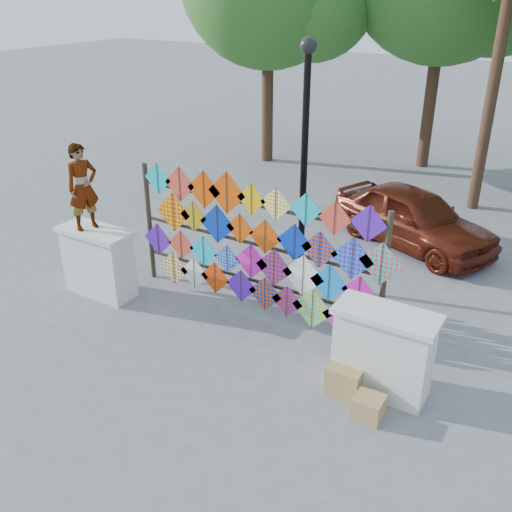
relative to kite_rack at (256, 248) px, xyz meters
The scene contains 9 objects.
ground 1.42m from the kite_rack, 97.89° to the right, with size 80.00×80.00×0.00m, color gray.
parapet_left 3.00m from the kite_rack, 161.74° to the right, with size 1.40×0.65×1.28m.
parapet_right 2.82m from the kite_rack, 19.56° to the right, with size 1.40×0.65×1.28m.
kite_rack is the anchor object (origin of this frame).
vendor_woman 3.19m from the kite_rack, 162.57° to the right, with size 0.56×0.37×1.53m, color #99999E.
sedan 4.46m from the kite_rack, 70.90° to the left, with size 1.52×3.77×1.28m, color #51190E.
lamppost 1.96m from the kite_rack, 81.11° to the left, with size 0.28×0.28×4.46m.
cardboard_box_near 2.71m from the kite_rack, 28.71° to the right, with size 0.49×0.43×0.43m, color #A78350.
cardboard_box_far 3.27m from the kite_rack, 30.02° to the right, with size 0.38×0.35×0.32m, color #A78350.
Camera 1 is at (4.57, -6.66, 5.23)m, focal length 40.00 mm.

